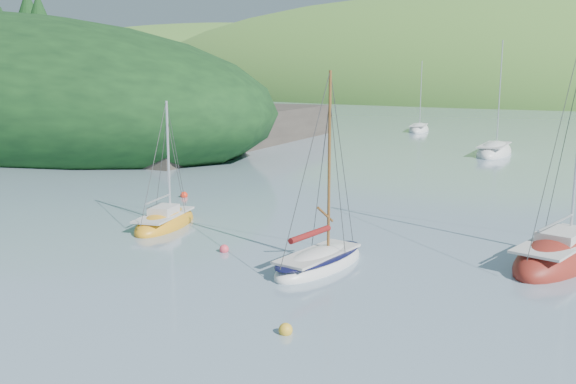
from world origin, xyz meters
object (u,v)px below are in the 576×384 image
Objects in this scene: distant_sloop_a at (494,153)px; sloop_red at (561,256)px; daysailer_white at (319,262)px; sailboat_yellow at (165,223)px; distant_sloop_c at (419,130)px.

sloop_red is at bearing -75.18° from distant_sloop_a.
daysailer_white reaches higher than sailboat_yellow.
distant_sloop_c is at bearing 111.41° from daysailer_white.
sloop_red is 1.18× the size of distant_sloop_c.
sloop_red is (7.72, 6.45, 0.02)m from daysailer_white.
distant_sloop_a reaches higher than distant_sloop_c.
sloop_red reaches higher than distant_sloop_c.
distant_sloop_a is (4.60, 37.37, 0.02)m from sailboat_yellow.
daysailer_white is at bearing -89.42° from distant_sloop_a.
distant_sloop_c is (-15.37, 17.45, -0.02)m from distant_sloop_a.
sailboat_yellow is 55.87m from distant_sloop_c.
sailboat_yellow is at bearing -157.13° from sloop_red.
daysailer_white is 1.21× the size of sailboat_yellow.
sloop_red is 57.22m from distant_sloop_c.
sloop_red is 1.66× the size of sailboat_yellow.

